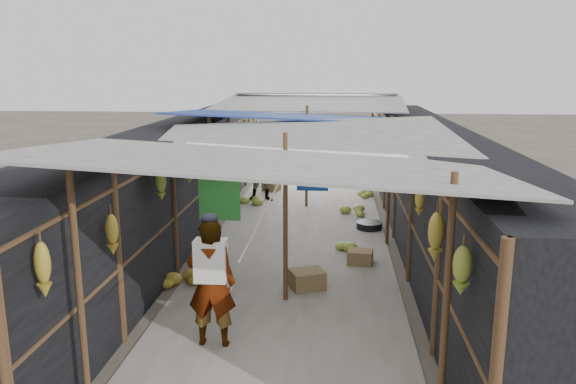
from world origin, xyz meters
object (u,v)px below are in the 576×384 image
(crate_near, at_px, (360,257))
(vendor_seated, at_px, (369,178))
(vendor_elderly, at_px, (211,283))
(shopper_blue, at_px, (264,168))
(black_basin, at_px, (369,226))

(crate_near, relative_size, vendor_seated, 0.53)
(vendor_seated, bearing_deg, vendor_elderly, -49.69)
(vendor_elderly, relative_size, shopper_blue, 0.94)
(shopper_blue, height_order, vendor_seated, shopper_blue)
(vendor_elderly, distance_m, shopper_blue, 8.05)
(vendor_elderly, bearing_deg, vendor_seated, -106.01)
(black_basin, height_order, shopper_blue, shopper_blue)
(vendor_elderly, bearing_deg, crate_near, -122.92)
(crate_near, xyz_separation_m, black_basin, (0.29, 2.29, -0.05))
(shopper_blue, bearing_deg, vendor_elderly, -91.42)
(black_basin, xyz_separation_m, vendor_elderly, (-2.31, -5.53, 0.76))
(vendor_seated, bearing_deg, crate_near, -39.27)
(black_basin, relative_size, vendor_seated, 0.68)
(shopper_blue, bearing_deg, vendor_seated, 20.34)
(crate_near, distance_m, black_basin, 2.31)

